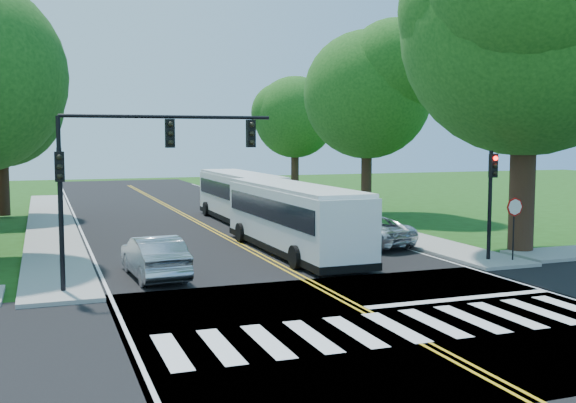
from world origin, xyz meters
name	(u,v)px	position (x,y,z in m)	size (l,w,h in m)	color
ground	(386,323)	(0.00, 0.00, 0.00)	(140.00, 140.00, 0.00)	#1D4411
road	(221,234)	(0.00, 18.00, 0.01)	(14.00, 96.00, 0.01)	black
cross_road	(386,323)	(0.00, 0.00, 0.01)	(60.00, 12.00, 0.01)	black
center_line	(204,225)	(0.00, 22.00, 0.01)	(0.36, 70.00, 0.01)	gold
edge_line_w	(81,231)	(-6.80, 22.00, 0.01)	(0.12, 70.00, 0.01)	silver
edge_line_e	(312,220)	(6.80, 22.00, 0.01)	(0.12, 70.00, 0.01)	silver
crosswalk	(395,327)	(0.00, -0.50, 0.02)	(12.60, 3.00, 0.01)	silver
stop_bar	(460,299)	(3.50, 1.60, 0.02)	(6.60, 0.40, 0.01)	silver
sidewalk_nw	(51,224)	(-8.30, 25.00, 0.07)	(2.60, 40.00, 0.15)	gray
sidewalk_ne	(316,213)	(8.30, 25.00, 0.07)	(2.60, 40.00, 0.15)	gray
tree_ne_big	(527,31)	(11.00, 8.00, 9.62)	(10.80, 10.80, 14.91)	#322114
tree_west_far	(0,107)	(-11.00, 30.00, 7.00)	(7.60, 7.60, 10.67)	#322114
tree_east_mid	(367,95)	(11.50, 24.00, 7.86)	(8.40, 8.40, 11.93)	#322114
tree_east_far	(295,117)	(12.50, 40.00, 6.86)	(7.20, 7.20, 10.34)	#322114
signal_nw	(135,159)	(-5.86, 6.43, 4.38)	(7.15, 0.46, 5.66)	black
signal_ne	(491,190)	(8.20, 6.44, 2.96)	(0.30, 0.46, 4.40)	black
stop_sign	(514,214)	(9.00, 5.98, 2.03)	(0.76, 0.08, 2.53)	black
bus_lead	(293,217)	(1.57, 11.42, 1.59)	(2.93, 11.62, 3.00)	white
bus_follow	(240,196)	(2.47, 22.81, 1.57)	(2.83, 11.45, 2.95)	white
hatchback	(154,257)	(-5.01, 8.14, 0.78)	(1.62, 4.66, 1.53)	#B0B2B7
suv	(363,231)	(5.32, 12.05, 0.73)	(2.38, 5.17, 1.44)	silver
dark_sedan	(328,223)	(5.05, 15.51, 0.71)	(1.95, 4.80, 1.39)	black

